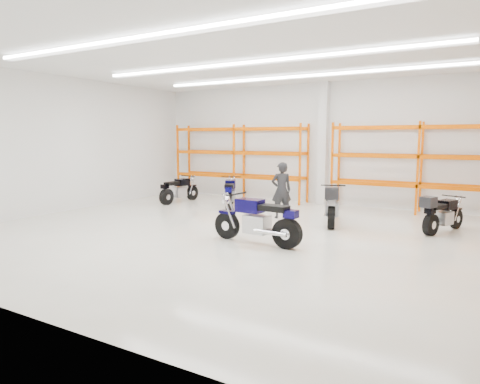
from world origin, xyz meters
The scene contains 11 objects.
ground centered at (0.00, 0.00, 0.00)m, with size 14.00×14.00×0.00m, color beige.
room_shell centered at (0.00, 0.03, 3.28)m, with size 14.02×12.02×4.51m.
motorcycle_main centered at (0.79, -0.75, 0.54)m, with size 2.36×0.78×1.16m.
motorcycle_back_a centered at (-4.85, 3.35, 0.47)m, with size 0.68×2.05×1.01m.
motorcycle_back_b centered at (-2.52, 3.34, 0.50)m, with size 1.15×1.99×1.07m.
motorcycle_back_c centered at (1.54, 2.28, 0.56)m, with size 1.01×2.24×1.17m.
motorcycle_back_d centered at (4.34, 2.68, 0.49)m, with size 0.99×1.90×1.02m.
standing_man centered at (-0.15, 2.50, 0.87)m, with size 0.63×0.42×1.74m, color black.
structural_column centered at (0.00, 5.82, 2.25)m, with size 0.32×0.32×4.50m, color white.
pallet_racking_back_left centered at (-3.40, 5.48, 1.79)m, with size 5.67×0.87×3.00m.
pallet_racking_back_right centered at (3.40, 5.48, 1.79)m, with size 5.67×0.87×3.00m.
Camera 1 is at (5.30, -9.45, 2.49)m, focal length 32.00 mm.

